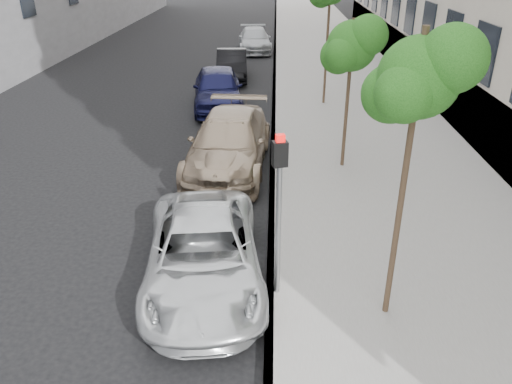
# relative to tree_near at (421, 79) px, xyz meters

# --- Properties ---
(ground) EXTENTS (160.00, 160.00, 0.00)m
(ground) POSITION_rel_tree_near_xyz_m (-3.23, -1.50, -4.22)
(ground) COLOR black
(ground) RESTS_ON ground
(sidewalk) EXTENTS (6.40, 72.00, 0.14)m
(sidewalk) POSITION_rel_tree_near_xyz_m (1.07, 22.50, -4.15)
(sidewalk) COLOR gray
(sidewalk) RESTS_ON ground
(curb) EXTENTS (0.15, 72.00, 0.14)m
(curb) POSITION_rel_tree_near_xyz_m (-2.05, 22.50, -4.15)
(curb) COLOR #9E9B93
(curb) RESTS_ON ground
(tree_near) EXTENTS (1.56, 1.36, 4.85)m
(tree_near) POSITION_rel_tree_near_xyz_m (0.00, 0.00, 0.00)
(tree_near) COLOR #38281C
(tree_near) RESTS_ON sidewalk
(tree_mid) EXTENTS (1.68, 1.48, 4.21)m
(tree_mid) POSITION_rel_tree_near_xyz_m (0.00, 6.50, -0.69)
(tree_mid) COLOR #38281C
(tree_mid) RESTS_ON sidewalk
(signal_pole) EXTENTS (0.28, 0.24, 3.06)m
(signal_pole) POSITION_rel_tree_near_xyz_m (-1.93, 0.47, -2.16)
(signal_pole) COLOR #939699
(signal_pole) RESTS_ON sidewalk
(minivan) EXTENTS (2.71, 4.88, 1.29)m
(minivan) POSITION_rel_tree_near_xyz_m (-3.33, 0.90, -3.57)
(minivan) COLOR silver
(minivan) RESTS_ON ground
(suv) EXTENTS (2.46, 5.45, 1.55)m
(suv) POSITION_rel_tree_near_xyz_m (-3.33, 6.49, -3.44)
(suv) COLOR tan
(suv) RESTS_ON ground
(sedan_blue) EXTENTS (2.49, 4.91, 1.60)m
(sedan_blue) POSITION_rel_tree_near_xyz_m (-4.30, 12.54, -3.41)
(sedan_blue) COLOR #101238
(sedan_blue) RESTS_ON ground
(sedan_black) EXTENTS (1.75, 4.22, 1.36)m
(sedan_black) POSITION_rel_tree_near_xyz_m (-4.15, 17.56, -3.54)
(sedan_black) COLOR black
(sedan_black) RESTS_ON ground
(sedan_rear) EXTENTS (2.32, 4.88, 1.37)m
(sedan_rear) POSITION_rel_tree_near_xyz_m (-3.33, 24.79, -3.53)
(sedan_rear) COLOR #979A9E
(sedan_rear) RESTS_ON ground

